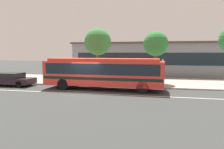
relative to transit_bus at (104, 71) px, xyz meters
name	(u,v)px	position (x,y,z in m)	size (l,w,h in m)	color
ground_plane	(85,92)	(-1.25, -1.37, -1.61)	(120.00, 120.00, 0.00)	#373A38
sidewalk_slab	(105,81)	(-1.25, 5.35, -1.55)	(60.00, 8.00, 0.12)	#A19991
lane_stripe_center	(82,93)	(-1.25, -2.17, -1.61)	(56.00, 0.16, 0.01)	silver
transit_bus	(104,71)	(0.00, 0.00, 0.00)	(10.63, 2.91, 2.77)	red
sedan_behind_bus	(11,78)	(-9.55, 0.18, -0.89)	(4.53, 2.00, 1.29)	black
pedestrian_waiting_near_sign	(81,73)	(-3.45, 3.55, -0.54)	(0.48, 0.48, 1.63)	#2E3754
bus_stop_sign	(163,69)	(5.15, 1.81, 0.15)	(0.14, 0.44, 2.56)	gray
street_tree_near_stop	(98,42)	(-1.85, 4.73, 2.81)	(2.97, 2.97, 5.83)	brown
street_tree_mid_block	(156,44)	(4.46, 4.36, 2.50)	(2.55, 2.55, 5.34)	brown
station_building	(151,59)	(3.83, 13.18, 0.75)	(22.17, 6.89, 4.72)	gray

